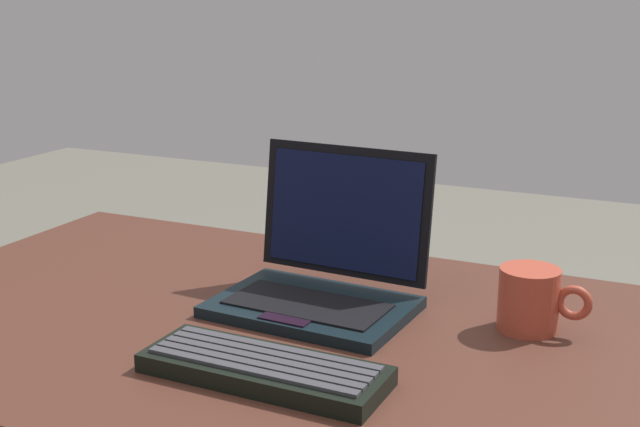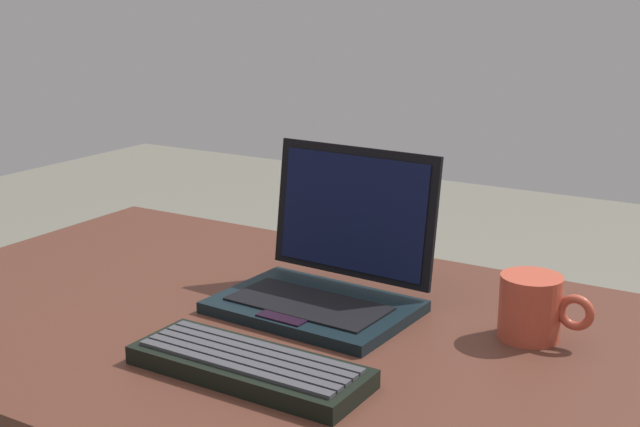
% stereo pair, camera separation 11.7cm
% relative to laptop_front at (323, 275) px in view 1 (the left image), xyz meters
% --- Properties ---
extents(desk, '(1.41, 0.77, 0.74)m').
position_rel_laptop_front_xyz_m(desk, '(0.05, -0.09, -0.14)').
color(desk, '#47251B').
rests_on(desk, ground).
extents(laptop_front, '(0.29, 0.24, 0.23)m').
position_rel_laptop_front_xyz_m(laptop_front, '(0.00, 0.00, 0.00)').
color(laptop_front, black).
rests_on(laptop_front, desk).
extents(external_keyboard, '(0.31, 0.11, 0.03)m').
position_rel_laptop_front_xyz_m(external_keyboard, '(0.04, -0.25, -0.03)').
color(external_keyboard, black).
rests_on(external_keyboard, desk).
extents(coffee_mug, '(0.13, 0.08, 0.09)m').
position_rel_laptop_front_xyz_m(coffee_mug, '(0.30, 0.04, -0.00)').
color(coffee_mug, '#AA412D').
rests_on(coffee_mug, desk).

